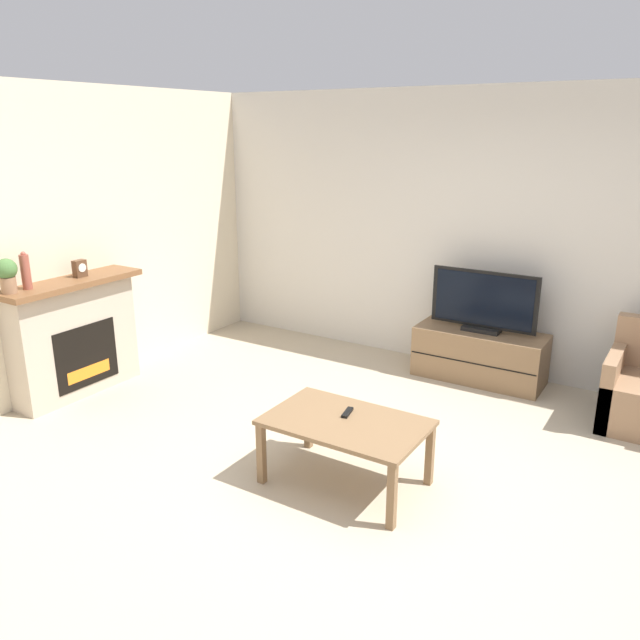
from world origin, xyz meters
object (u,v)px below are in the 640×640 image
object	(u,v)px
fireplace	(74,336)
tv_stand	(479,355)
mantel_clock	(80,268)
mantel_vase_left	(26,271)
potted_plant	(7,274)
tv	(483,303)
remote	(347,413)
coffee_table	(346,428)

from	to	relation	value
fireplace	tv_stand	distance (m)	3.75
fireplace	mantel_clock	size ratio (longest dim) A/B	8.53
mantel_vase_left	potted_plant	xyz separation A→B (m)	(0.00, -0.16, 0.01)
tv	mantel_vase_left	bearing A→B (deg)	-138.78
fireplace	potted_plant	distance (m)	0.87
mantel_clock	remote	size ratio (longest dim) A/B	0.97
mantel_clock	potted_plant	distance (m)	0.68
fireplace	remote	world-z (taller)	fireplace
mantel_vase_left	potted_plant	size ratio (longest dim) A/B	1.11
mantel_vase_left	remote	distance (m)	2.90
potted_plant	coffee_table	size ratio (longest dim) A/B	0.27
fireplace	tv	xyz separation A→B (m)	(3.00, 2.23, 0.22)
fireplace	potted_plant	size ratio (longest dim) A/B	4.56
fireplace	tv_stand	bearing A→B (deg)	36.65
tv_stand	coffee_table	bearing A→B (deg)	-94.36
tv	coffee_table	bearing A→B (deg)	-94.37
mantel_vase_left	tv	xyz separation A→B (m)	(2.98, 2.61, -0.45)
tv_stand	tv	distance (m)	0.51
mantel_clock	coffee_table	distance (m)	2.90
tv_stand	fireplace	bearing A→B (deg)	-143.35
potted_plant	tv_stand	distance (m)	4.19
tv	coffee_table	size ratio (longest dim) A/B	0.95
mantel_clock	tv	distance (m)	3.67
tv	tv_stand	bearing A→B (deg)	90.00
fireplace	coffee_table	xyz separation A→B (m)	(2.83, -0.05, -0.13)
tv	fireplace	bearing A→B (deg)	-143.38
mantel_vase_left	remote	world-z (taller)	mantel_vase_left
mantel_vase_left	coffee_table	size ratio (longest dim) A/B	0.30
mantel_vase_left	mantel_clock	xyz separation A→B (m)	(0.00, 0.51, -0.07)
mantel_vase_left	tv_stand	xyz separation A→B (m)	(2.98, 2.62, -0.97)
potted_plant	mantel_clock	bearing A→B (deg)	89.93
tv	mantel_clock	bearing A→B (deg)	-144.82
mantel_clock	tv	xyz separation A→B (m)	(2.98, 2.10, -0.38)
mantel_clock	potted_plant	xyz separation A→B (m)	(-0.00, -0.67, 0.08)
fireplace	coffee_table	distance (m)	2.83
mantel_clock	tv	bearing A→B (deg)	35.18
mantel_vase_left	tv	bearing A→B (deg)	41.22
fireplace	tv	distance (m)	3.74
mantel_vase_left	mantel_clock	distance (m)	0.52
mantel_vase_left	mantel_clock	world-z (taller)	mantel_vase_left
coffee_table	tv_stand	bearing A→B (deg)	85.64
mantel_clock	tv	size ratio (longest dim) A/B	0.15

